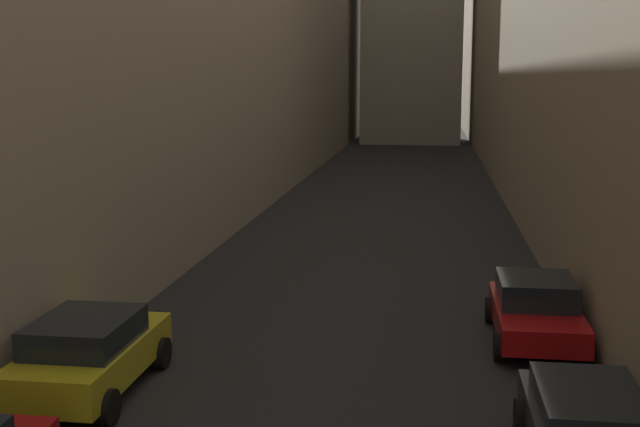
# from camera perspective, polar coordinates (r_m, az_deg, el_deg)

# --- Properties ---
(ground_plane) EXTENTS (264.00, 264.00, 0.00)m
(ground_plane) POSITION_cam_1_polar(r_m,az_deg,el_deg) (44.57, 5.30, 1.86)
(ground_plane) COLOR black
(building_block_left) EXTENTS (13.12, 108.00, 20.70)m
(building_block_left) POSITION_cam_1_polar(r_m,az_deg,el_deg) (48.41, -9.29, 14.67)
(building_block_left) COLOR gray
(building_block_left) RESTS_ON ground
(parked_car_left_third) EXTENTS (2.06, 4.14, 1.53)m
(parked_car_left_third) POSITION_cam_1_polar(r_m,az_deg,el_deg) (16.14, -16.01, -9.42)
(parked_car_left_third) COLOR #A59919
(parked_car_left_third) RESTS_ON ground
(parked_car_right_far) EXTENTS (2.05, 4.09, 1.47)m
(parked_car_right_far) POSITION_cam_1_polar(r_m,az_deg,el_deg) (19.11, 15.01, -6.57)
(parked_car_right_far) COLOR maroon
(parked_car_right_far) RESTS_ON ground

